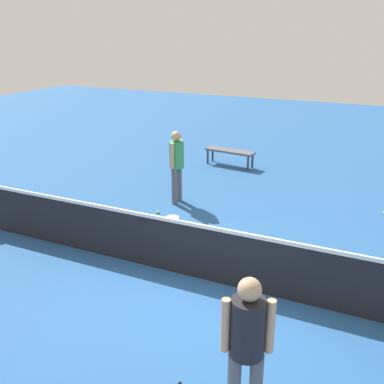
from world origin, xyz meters
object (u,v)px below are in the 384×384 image
player_far_side (247,341)px  tennis_racket_near_player (173,218)px  tennis_ball_baseline (384,213)px  tennis_ball_stray_left (158,212)px  tennis_ball_near_player (376,285)px  tennis_ball_midcourt (243,251)px  player_near_side (177,161)px  courtside_bench (230,152)px

player_far_side → tennis_racket_near_player: bearing=-54.6°
tennis_ball_baseline → tennis_ball_stray_left: same height
tennis_racket_near_player → tennis_ball_near_player: tennis_ball_near_player is taller
tennis_ball_midcourt → tennis_ball_stray_left: 2.50m
player_far_side → tennis_ball_midcourt: 3.90m
player_near_side → tennis_ball_baseline: bearing=-164.0°
player_far_side → tennis_racket_near_player: 5.50m
tennis_racket_near_player → tennis_ball_midcourt: bearing=155.6°
tennis_ball_baseline → courtside_bench: size_ratio=0.04×
courtside_bench → tennis_ball_stray_left: bearing=88.4°
tennis_ball_near_player → tennis_ball_midcourt: bearing=-4.9°
tennis_racket_near_player → tennis_ball_midcourt: (-1.89, 0.85, 0.02)m
player_far_side → tennis_ball_baseline: player_far_side is taller
tennis_ball_midcourt → tennis_ball_stray_left: (2.31, -0.96, 0.00)m
tennis_ball_baseline → courtside_bench: (4.43, -2.06, 0.38)m
tennis_ball_baseline → tennis_ball_near_player: bearing=91.2°
tennis_racket_near_player → tennis_ball_baseline: bearing=-151.9°
tennis_racket_near_player → courtside_bench: size_ratio=0.39×
player_near_side → tennis_ball_midcourt: (-2.25, 1.77, -0.98)m
player_near_side → tennis_ball_stray_left: (0.06, 0.81, -0.98)m
player_near_side → tennis_ball_midcourt: size_ratio=25.76×
tennis_ball_near_player → player_far_side: bearing=72.6°
player_near_side → courtside_bench: 3.40m
tennis_racket_near_player → tennis_ball_near_player: 4.31m
player_far_side → tennis_ball_near_player: (-1.05, -3.36, -0.98)m
player_near_side → player_far_side: same height
tennis_racket_near_player → player_far_side: bearing=125.4°
player_near_side → tennis_ball_stray_left: 1.27m
player_far_side → tennis_ball_near_player: size_ratio=25.76×
player_near_side → tennis_ball_stray_left: player_near_side is taller
tennis_ball_baseline → tennis_ball_stray_left: bearing=24.8°
tennis_racket_near_player → tennis_ball_baseline: 4.67m
tennis_racket_near_player → tennis_ball_near_player: (-4.18, 1.05, 0.02)m
tennis_ball_near_player → courtside_bench: courtside_bench is taller
player_far_side → tennis_ball_midcourt: (1.25, -3.56, -0.98)m
tennis_ball_near_player → tennis_ball_stray_left: (4.61, -1.16, 0.00)m
player_far_side → tennis_ball_stray_left: bearing=-51.8°
tennis_ball_midcourt → player_far_side: bearing=109.3°
player_near_side → courtside_bench: bearing=-90.9°
player_far_side → tennis_ball_midcourt: bearing=-70.7°
tennis_ball_near_player → player_near_side: bearing=-23.4°
tennis_racket_near_player → tennis_ball_stray_left: size_ratio=9.11×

